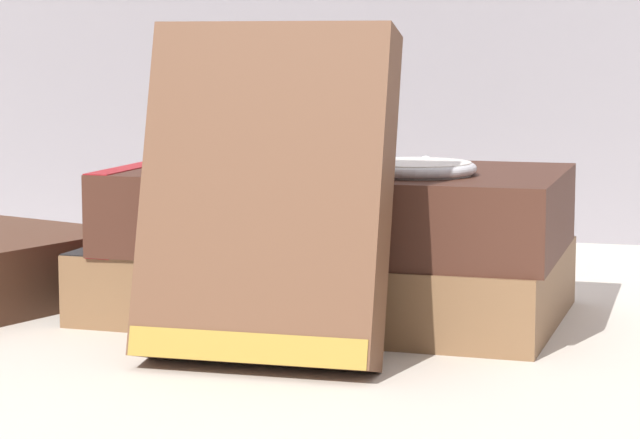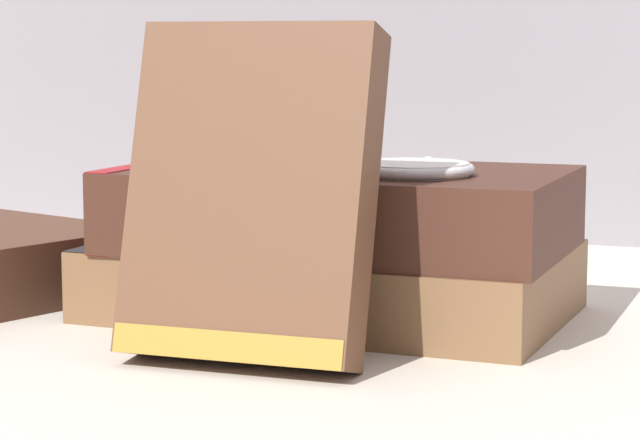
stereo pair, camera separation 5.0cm
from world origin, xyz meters
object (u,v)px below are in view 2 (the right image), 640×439
at_px(book_leaning_front, 250,206).
at_px(pocket_watch, 412,169).
at_px(book_flat_bottom, 323,279).
at_px(book_flat_top, 332,208).

bearing_deg(book_leaning_front, pocket_watch, 59.05).
height_order(book_flat_bottom, book_leaning_front, book_leaning_front).
bearing_deg(book_flat_bottom, book_flat_top, -39.12).
height_order(book_flat_bottom, book_flat_top, book_flat_top).
xyz_separation_m(book_leaning_front, pocket_watch, (0.05, 0.08, 0.01)).
xyz_separation_m(book_flat_bottom, book_flat_top, (0.01, -0.01, 0.04)).
distance_m(book_flat_bottom, book_flat_top, 0.04).
distance_m(book_flat_bottom, pocket_watch, 0.08).
bearing_deg(pocket_watch, book_flat_bottom, 154.52).
xyz_separation_m(book_flat_top, pocket_watch, (0.04, -0.02, 0.02)).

